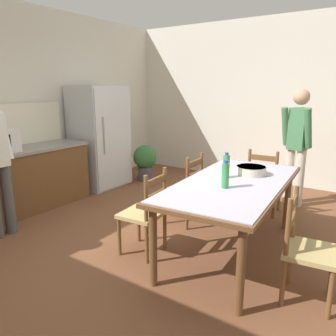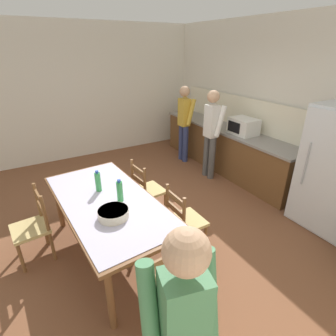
# 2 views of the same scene
# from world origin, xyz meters

# --- Properties ---
(ground_plane) EXTENTS (8.32, 8.32, 0.00)m
(ground_plane) POSITION_xyz_m (0.00, 0.00, 0.00)
(ground_plane) COLOR brown
(wall_back) EXTENTS (6.52, 0.12, 2.90)m
(wall_back) POSITION_xyz_m (0.00, 2.66, 1.45)
(wall_back) COLOR silver
(wall_back) RESTS_ON ground
(wall_left) EXTENTS (0.12, 5.20, 2.90)m
(wall_left) POSITION_xyz_m (-3.26, 0.00, 1.45)
(wall_left) COLOR silver
(wall_left) RESTS_ON ground
(kitchen_counter) EXTENTS (3.51, 0.66, 0.89)m
(kitchen_counter) POSITION_xyz_m (-0.99, 2.23, 0.45)
(kitchen_counter) COLOR brown
(kitchen_counter) RESTS_ON ground
(counter_splashback) EXTENTS (3.47, 0.03, 0.60)m
(counter_splashback) POSITION_xyz_m (-0.99, 2.54, 1.19)
(counter_splashback) COLOR #EFE8CB
(counter_splashback) RESTS_ON kitchen_counter
(microwave) EXTENTS (0.50, 0.39, 0.30)m
(microwave) POSITION_xyz_m (-0.52, 2.21, 1.04)
(microwave) COLOR white
(microwave) RESTS_ON kitchen_counter
(dining_table) EXTENTS (2.10, 1.12, 0.79)m
(dining_table) POSITION_xyz_m (0.31, -0.72, 0.71)
(dining_table) COLOR brown
(dining_table) RESTS_ON ground
(bottle_near_centre) EXTENTS (0.07, 0.07, 0.27)m
(bottle_near_centre) POSITION_xyz_m (0.05, -0.73, 0.91)
(bottle_near_centre) COLOR green
(bottle_near_centre) RESTS_ON dining_table
(bottle_off_centre) EXTENTS (0.07, 0.07, 0.27)m
(bottle_off_centre) POSITION_xyz_m (0.40, -0.59, 0.91)
(bottle_off_centre) COLOR green
(bottle_off_centre) RESTS_ON dining_table
(serving_bowl) EXTENTS (0.32, 0.32, 0.09)m
(serving_bowl) POSITION_xyz_m (0.67, -0.76, 0.84)
(serving_bowl) COLOR beige
(serving_bowl) RESTS_ON dining_table
(chair_side_near_left) EXTENTS (0.46, 0.44, 0.91)m
(chair_side_near_left) POSITION_xyz_m (-0.10, -1.53, 0.44)
(chair_side_near_left) COLOR brown
(chair_side_near_left) RESTS_ON ground
(chair_head_end) EXTENTS (0.43, 0.45, 0.91)m
(chair_head_end) POSITION_xyz_m (1.62, -0.62, 0.44)
(chair_head_end) COLOR brown
(chair_head_end) RESTS_ON ground
(chair_side_far_right) EXTENTS (0.43, 0.41, 0.91)m
(chair_side_far_right) POSITION_xyz_m (0.71, 0.10, 0.44)
(chair_side_far_right) COLOR brown
(chair_side_far_right) RESTS_ON ground
(chair_side_far_left) EXTENTS (0.45, 0.43, 0.91)m
(chair_side_far_left) POSITION_xyz_m (-0.21, 0.03, 0.44)
(chair_side_far_left) COLOR brown
(chair_side_far_left) RESTS_ON ground
(person_at_sink) EXTENTS (0.42, 0.29, 1.66)m
(person_at_sink) POSITION_xyz_m (-1.77, 1.71, 0.93)
(person_at_sink) COLOR navy
(person_at_sink) RESTS_ON ground
(person_at_counter) EXTENTS (0.43, 0.29, 1.70)m
(person_at_counter) POSITION_xyz_m (-0.81, 1.69, 0.95)
(person_at_counter) COLOR #4C4C4C
(person_at_counter) RESTS_ON ground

